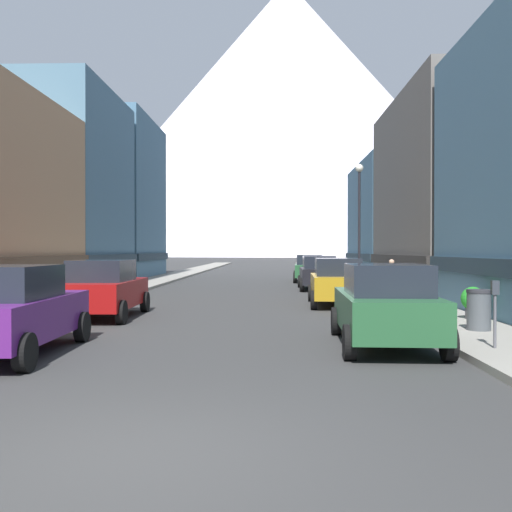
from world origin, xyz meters
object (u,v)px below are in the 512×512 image
at_px(car_left_1, 104,289).
at_px(potted_plant_1, 473,301).
at_px(car_right_0, 385,305).
at_px(car_right_1, 337,282).
at_px(car_left_0, 10,310).
at_px(parking_meter_near, 495,304).
at_px(trash_bin_right, 479,310).
at_px(car_right_2, 318,273).
at_px(car_right_3, 309,268).
at_px(pedestrian_0, 392,280).
at_px(streetlamp_right, 359,208).

height_order(car_left_1, potted_plant_1, car_left_1).
distance_m(car_right_0, car_right_1, 9.26).
height_order(car_right_1, potted_plant_1, car_right_1).
bearing_deg(car_left_0, car_right_0, 9.31).
relative_size(parking_meter_near, trash_bin_right, 1.36).
relative_size(car_left_0, car_right_1, 1.00).
xyz_separation_m(car_left_0, car_right_1, (7.60, 10.50, 0.00)).
relative_size(car_left_0, car_right_2, 1.01).
bearing_deg(car_right_2, car_left_0, -111.56).
bearing_deg(car_right_3, car_right_2, -89.99).
height_order(car_right_2, parking_meter_near, car_right_2).
height_order(car_left_1, pedestrian_0, car_left_1).
relative_size(car_left_0, streetlamp_right, 0.76).
xyz_separation_m(car_left_0, pedestrian_0, (10.05, 12.56, -0.04)).
relative_size(car_right_3, pedestrian_0, 2.87).
bearing_deg(potted_plant_1, pedestrian_0, 95.77).
distance_m(car_left_0, car_right_1, 12.96).
bearing_deg(car_right_2, streetlamp_right, -68.01).
distance_m(car_right_3, pedestrian_0, 14.44).
bearing_deg(potted_plant_1, car_right_3, 98.41).
height_order(car_left_0, car_right_3, same).
xyz_separation_m(car_left_1, streetlamp_right, (9.15, 8.98, 3.09)).
bearing_deg(car_right_0, parking_meter_near, -26.97).
distance_m(car_left_1, car_right_3, 21.76).
xyz_separation_m(car_right_0, car_right_3, (-0.00, 25.55, 0.00)).
bearing_deg(car_left_0, pedestrian_0, 51.35).
distance_m(car_right_0, parking_meter_near, 2.19).
relative_size(car_left_0, parking_meter_near, 3.35).
bearing_deg(potted_plant_1, car_right_2, 102.80).
relative_size(trash_bin_right, pedestrian_0, 0.63).
bearing_deg(car_right_0, streetlamp_right, 83.73).
bearing_deg(car_right_2, car_right_1, -90.01).
bearing_deg(car_right_0, car_left_1, 145.84).
distance_m(car_left_0, potted_plant_1, 11.96).
height_order(car_right_3, pedestrian_0, car_right_3).
height_order(car_left_1, parking_meter_near, car_left_1).
relative_size(car_left_1, car_right_0, 0.99).
relative_size(parking_meter_near, potted_plant_1, 1.47).
relative_size(car_right_3, streetlamp_right, 0.76).
bearing_deg(car_left_1, car_right_0, -34.16).
distance_m(trash_bin_right, pedestrian_0, 9.73).
relative_size(car_right_1, streetlamp_right, 0.76).
relative_size(car_right_0, car_right_1, 1.00).
height_order(car_right_0, car_right_1, same).
bearing_deg(pedestrian_0, trash_bin_right, -89.41).
distance_m(car_left_0, parking_meter_near, 9.55).
relative_size(parking_meter_near, streetlamp_right, 0.23).
height_order(car_right_0, streetlamp_right, streetlamp_right).
height_order(car_left_1, car_right_2, same).
bearing_deg(car_left_0, car_right_1, 54.13).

